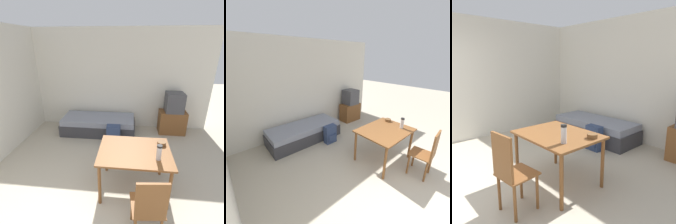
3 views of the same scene
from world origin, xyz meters
The scene contains 8 objects.
wall_back centered at (0.00, 3.87, 1.35)m, with size 5.30×0.06×2.70m.
daybed centered at (-0.33, 3.34, 0.22)m, with size 1.95×0.83×0.45m.
tv centered at (1.65, 3.53, 0.52)m, with size 0.69×0.45×1.13m.
dining_table centered at (0.60, 1.43, 0.66)m, with size 1.13×0.87×0.74m.
wooden_chair centered at (0.76, 0.60, 0.54)m, with size 0.43×0.43×0.98m.
thermos_flask centered at (0.94, 1.24, 0.88)m, with size 0.08×0.08×0.24m.
mate_bowl centered at (1.04, 1.64, 0.77)m, with size 0.14×0.14×0.06m.
backpack centered at (0.13, 2.76, 0.25)m, with size 0.32×0.20×0.50m.
Camera 2 is at (-2.04, -0.11, 2.22)m, focal length 24.00 mm.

